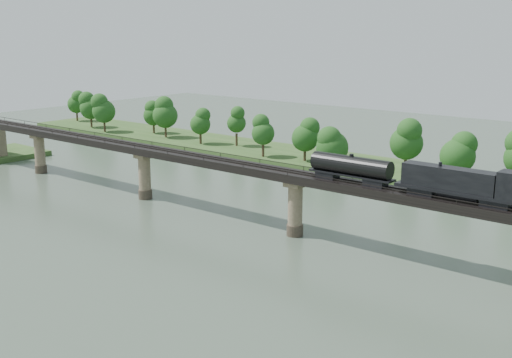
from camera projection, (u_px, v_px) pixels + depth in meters
The scene contains 5 objects.
ground at pixel (172, 286), 91.81m from camera, with size 400.00×400.00×0.00m, color #384739.
far_bank at pixel (428, 177), 155.59m from camera, with size 300.00×24.00×1.60m, color #2B491D.
bridge at pixel (295, 206), 113.13m from camera, with size 236.00×30.00×11.50m.
bridge_superstructure at pixel (296, 171), 111.68m from camera, with size 220.00×4.90×0.75m.
far_treeline at pixel (390, 143), 155.44m from camera, with size 289.06×17.54×13.60m.
Camera 1 is at (63.77, -58.68, 36.08)m, focal length 45.00 mm.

